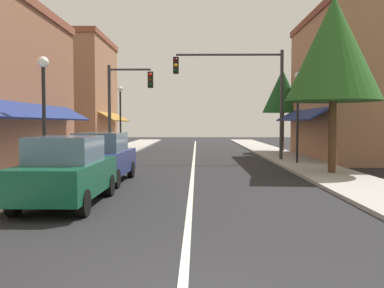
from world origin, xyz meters
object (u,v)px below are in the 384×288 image
at_px(street_lamp_right_mid, 298,102).
at_px(street_lamp_left_near, 44,98).
at_px(traffic_signal_mast_arm, 244,85).
at_px(traffic_signal_left_corner, 124,98).
at_px(parked_car_second_left, 102,158).
at_px(tree_right_far, 282,91).
at_px(parked_car_nearest_left, 67,171).
at_px(tree_right_near, 334,49).
at_px(street_lamp_left_far, 120,108).

bearing_deg(street_lamp_right_mid, street_lamp_left_near, -143.64).
height_order(traffic_signal_mast_arm, traffic_signal_left_corner, traffic_signal_mast_arm).
distance_m(parked_car_second_left, traffic_signal_left_corner, 9.38).
relative_size(parked_car_second_left, traffic_signal_mast_arm, 0.68).
xyz_separation_m(parked_car_second_left, street_lamp_right_mid, (8.39, 6.22, 2.26)).
bearing_deg(tree_right_far, traffic_signal_left_corner, -148.10).
relative_size(street_lamp_left_near, street_lamp_right_mid, 0.92).
xyz_separation_m(traffic_signal_mast_arm, street_lamp_right_mid, (2.43, -1.99, -1.06)).
bearing_deg(street_lamp_right_mid, parked_car_second_left, -143.46).
bearing_deg(tree_right_far, street_lamp_right_mid, -96.69).
xyz_separation_m(street_lamp_right_mid, tree_right_far, (1.07, 9.12, 1.24)).
height_order(parked_car_nearest_left, street_lamp_right_mid, street_lamp_right_mid).
height_order(parked_car_second_left, traffic_signal_mast_arm, traffic_signal_mast_arm).
relative_size(traffic_signal_left_corner, tree_right_near, 0.75).
bearing_deg(tree_right_near, traffic_signal_mast_arm, 115.21).
height_order(street_lamp_left_near, tree_right_near, tree_right_near).
height_order(traffic_signal_left_corner, street_lamp_left_near, traffic_signal_left_corner).
distance_m(tree_right_near, tree_right_far, 13.23).
bearing_deg(street_lamp_left_near, tree_right_near, 17.48).
distance_m(parked_car_second_left, traffic_signal_mast_arm, 10.67).
xyz_separation_m(traffic_signal_mast_arm, street_lamp_left_near, (-7.57, -9.35, -1.28)).
distance_m(parked_car_nearest_left, street_lamp_right_mid, 13.49).
relative_size(street_lamp_right_mid, tree_right_far, 0.78).
bearing_deg(parked_car_nearest_left, traffic_signal_mast_arm, 64.75).
xyz_separation_m(parked_car_nearest_left, tree_right_near, (8.77, 6.27, 4.17)).
relative_size(parked_car_nearest_left, traffic_signal_left_corner, 0.76).
distance_m(street_lamp_left_near, tree_right_far, 19.91).
distance_m(traffic_signal_mast_arm, traffic_signal_left_corner, 6.80).
bearing_deg(parked_car_second_left, traffic_signal_left_corner, 96.20).
bearing_deg(street_lamp_left_near, parked_car_nearest_left, -60.99).
xyz_separation_m(traffic_signal_left_corner, tree_right_near, (9.58, -6.83, 1.52)).
xyz_separation_m(street_lamp_left_near, street_lamp_right_mid, (10.00, 7.36, 0.22)).
distance_m(traffic_signal_mast_arm, tree_right_near, 6.76).
bearing_deg(tree_right_near, street_lamp_right_mid, 95.91).
distance_m(street_lamp_right_mid, street_lamp_left_far, 12.21).
xyz_separation_m(parked_car_second_left, street_lamp_left_far, (-1.72, 13.07, 2.21)).
xyz_separation_m(traffic_signal_mast_arm, traffic_signal_left_corner, (-6.72, 0.77, -0.67)).
bearing_deg(tree_right_far, parked_car_nearest_left, -115.81).
distance_m(parked_car_nearest_left, tree_right_near, 11.56).
height_order(parked_car_second_left, street_lamp_left_far, street_lamp_left_far).
xyz_separation_m(parked_car_nearest_left, traffic_signal_left_corner, (-0.81, 13.10, 2.64)).
relative_size(parked_car_nearest_left, traffic_signal_mast_arm, 0.68).
bearing_deg(street_lamp_left_near, tree_right_far, 56.10).
xyz_separation_m(traffic_signal_left_corner, tree_right_far, (10.22, 6.37, 0.85)).
bearing_deg(parked_car_nearest_left, street_lamp_right_mid, 51.47).
relative_size(traffic_signal_left_corner, street_lamp_right_mid, 1.16).
relative_size(traffic_signal_mast_arm, tree_right_far, 1.02).
bearing_deg(street_lamp_left_near, traffic_signal_left_corner, 85.20).
relative_size(parked_car_second_left, street_lamp_left_far, 0.91).
bearing_deg(traffic_signal_mast_arm, traffic_signal_left_corner, 173.50).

